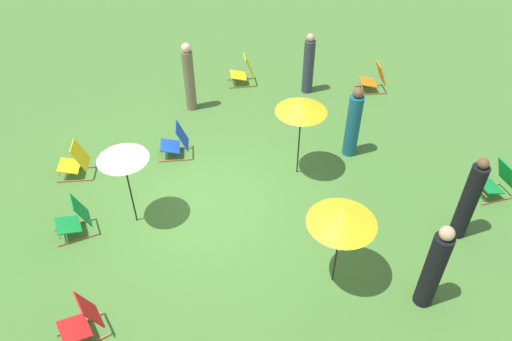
# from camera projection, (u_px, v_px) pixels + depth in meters

# --- Properties ---
(ground_plane) EXTENTS (40.00, 40.00, 0.00)m
(ground_plane) POSITION_uv_depth(u_px,v_px,m) (203.00, 203.00, 10.23)
(ground_plane) COLOR #477A33
(deckchair_0) EXTENTS (0.57, 0.81, 0.83)m
(deckchair_0) POSITION_uv_depth(u_px,v_px,m) (498.00, 181.00, 10.20)
(deckchair_0) COLOR olive
(deckchair_0) RESTS_ON ground
(deckchair_1) EXTENTS (0.60, 0.83, 0.83)m
(deckchair_1) POSITION_uv_depth(u_px,v_px,m) (83.00, 321.00, 7.71)
(deckchair_1) COLOR olive
(deckchair_1) RESTS_ON ground
(deckchair_2) EXTENTS (0.68, 0.87, 0.83)m
(deckchair_2) POSITION_uv_depth(u_px,v_px,m) (176.00, 142.00, 11.22)
(deckchair_2) COLOR olive
(deckchair_2) RESTS_ON ground
(deckchair_3) EXTENTS (0.69, 0.87, 0.83)m
(deckchair_3) POSITION_uv_depth(u_px,v_px,m) (75.00, 162.00, 10.68)
(deckchair_3) COLOR olive
(deckchair_3) RESTS_ON ground
(deckchair_5) EXTENTS (0.66, 0.86, 0.83)m
(deckchair_5) POSITION_uv_depth(u_px,v_px,m) (244.00, 72.00, 13.67)
(deckchair_5) COLOR olive
(deckchair_5) RESTS_ON ground
(deckchair_7) EXTENTS (0.50, 0.77, 0.83)m
(deckchair_7) POSITION_uv_depth(u_px,v_px,m) (75.00, 219.00, 9.39)
(deckchair_7) COLOR olive
(deckchair_7) RESTS_ON ground
(deckchair_8) EXTENTS (0.68, 0.87, 0.83)m
(deckchair_8) POSITION_uv_depth(u_px,v_px,m) (374.00, 79.00, 13.39)
(deckchair_8) COLOR olive
(deckchair_8) RESTS_ON ground
(umbrella_0) EXTENTS (0.94, 0.94, 1.83)m
(umbrella_0) POSITION_uv_depth(u_px,v_px,m) (122.00, 154.00, 8.76)
(umbrella_0) COLOR black
(umbrella_0) RESTS_ON ground
(umbrella_1) EXTENTS (1.14, 1.14, 1.78)m
(umbrella_1) POSITION_uv_depth(u_px,v_px,m) (343.00, 216.00, 7.70)
(umbrella_1) COLOR black
(umbrella_1) RESTS_ON ground
(umbrella_2) EXTENTS (1.07, 1.07, 1.92)m
(umbrella_2) POSITION_uv_depth(u_px,v_px,m) (302.00, 105.00, 9.84)
(umbrella_2) COLOR black
(umbrella_2) RESTS_ON ground
(person_0) EXTENTS (0.42, 0.42, 1.75)m
(person_0) POSITION_uv_depth(u_px,v_px,m) (353.00, 124.00, 10.98)
(person_0) COLOR #195972
(person_0) RESTS_ON ground
(person_1) EXTENTS (0.37, 0.37, 1.83)m
(person_1) POSITION_uv_depth(u_px,v_px,m) (434.00, 269.00, 7.87)
(person_1) COLOR black
(person_1) RESTS_ON ground
(person_2) EXTENTS (0.35, 0.35, 1.69)m
(person_2) POSITION_uv_depth(u_px,v_px,m) (309.00, 65.00, 13.08)
(person_2) COLOR #333847
(person_2) RESTS_ON ground
(person_3) EXTENTS (0.37, 0.37, 1.85)m
(person_3) POSITION_uv_depth(u_px,v_px,m) (189.00, 78.00, 12.37)
(person_3) COLOR #72664C
(person_3) RESTS_ON ground
(person_4) EXTENTS (0.36, 0.36, 1.88)m
(person_4) POSITION_uv_depth(u_px,v_px,m) (469.00, 201.00, 9.02)
(person_4) COLOR black
(person_4) RESTS_ON ground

